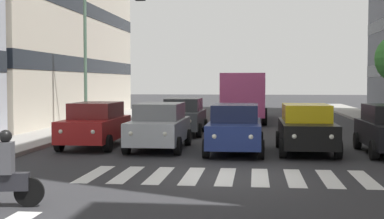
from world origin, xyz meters
TOP-DOWN VIEW (x-y plane):
  - ground_plane at (0.00, 0.00)m, footprint 180.00×180.00m
  - crosswalk_markings at (-0.00, 0.00)m, footprint 7.65×2.80m
  - car_1 at (-2.57, -5.22)m, footprint 2.02×4.44m
  - car_2 at (-0.06, -4.92)m, footprint 2.02×4.44m
  - car_3 at (2.77, -5.55)m, footprint 2.02×4.44m
  - car_4 at (5.35, -6.01)m, footprint 2.02×4.44m
  - car_row2_0 at (2.64, -11.50)m, footprint 2.02×4.44m
  - bus_behind_traffic at (-0.06, -21.00)m, footprint 2.78×10.50m
  - motorcycle_with_rider at (4.28, 4.09)m, footprint 1.69×0.45m
  - traffic_light_gantry at (5.34, 0.90)m, footprint 4.83×0.36m
  - street_lamp_right at (7.23, -12.43)m, footprint 3.15×0.28m

SIDE VIEW (x-z plane):
  - ground_plane at x=0.00m, z-range 0.00..0.00m
  - crosswalk_markings at x=0.00m, z-range 0.00..0.01m
  - motorcycle_with_rider at x=4.28m, z-range -0.14..1.43m
  - car_1 at x=-2.57m, z-range 0.03..1.75m
  - car_2 at x=-0.06m, z-range 0.03..1.75m
  - car_3 at x=2.77m, z-range 0.03..1.75m
  - car_4 at x=5.35m, z-range 0.03..1.75m
  - car_row2_0 at x=2.64m, z-range 0.03..1.75m
  - bus_behind_traffic at x=-0.06m, z-range 0.36..3.36m
  - traffic_light_gantry at x=5.34m, z-range 0.99..6.49m
  - street_lamp_right at x=7.23m, z-range 0.98..8.23m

